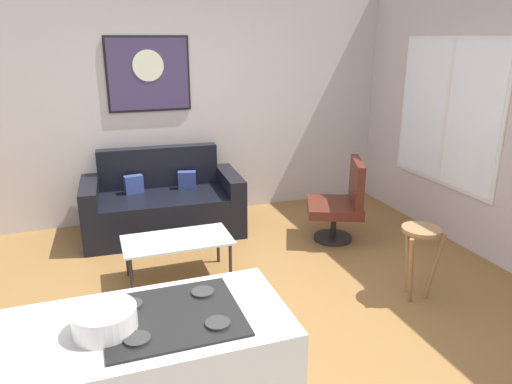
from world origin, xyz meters
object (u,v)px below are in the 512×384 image
object	(u,v)px
armchair	(342,202)
bar_stool	(420,244)
mixing_bowl	(105,321)
wall_painting	(149,74)
coffee_table	(177,242)
couch	(163,206)

from	to	relation	value
armchair	bar_stool	xyz separation A→B (m)	(0.01, -1.29, 0.06)
mixing_bowl	wall_painting	size ratio (longest dim) A/B	0.29
coffee_table	armchair	bearing A→B (deg)	9.32
couch	armchair	bearing A→B (deg)	-25.77
couch	armchair	distance (m)	1.98
armchair	bar_stool	distance (m)	1.29
armchair	mixing_bowl	xyz separation A→B (m)	(-2.49, -2.39, 0.55)
wall_painting	armchair	bearing A→B (deg)	-37.09
couch	mixing_bowl	xyz separation A→B (m)	(-0.71, -3.25, 0.67)
bar_stool	wall_painting	xyz separation A→B (m)	(-1.79, 2.64, 1.23)
mixing_bowl	wall_painting	bearing A→B (deg)	79.31
couch	wall_painting	world-z (taller)	wall_painting
armchair	bar_stool	world-z (taller)	armchair
couch	mixing_bowl	size ratio (longest dim) A/B	6.47
couch	mixing_bowl	world-z (taller)	mixing_bowl
armchair	mixing_bowl	distance (m)	3.50
couch	coffee_table	world-z (taller)	couch
couch	wall_painting	bearing A→B (deg)	90.35
coffee_table	armchair	world-z (taller)	armchair
couch	bar_stool	distance (m)	2.80
mixing_bowl	coffee_table	bearing A→B (deg)	72.56
bar_stool	mixing_bowl	xyz separation A→B (m)	(-2.50, -1.10, 0.49)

